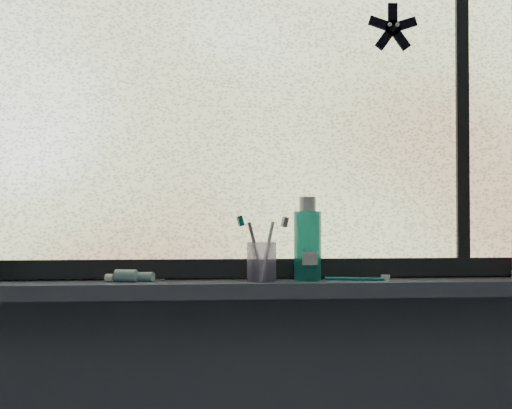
{
  "coord_description": "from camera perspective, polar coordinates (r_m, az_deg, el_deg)",
  "views": [
    {
      "loc": [
        -0.1,
        -0.29,
        1.2
      ],
      "look_at": [
        -0.0,
        1.05,
        1.22
      ],
      "focal_mm": 40.0,
      "sensor_mm": 36.0,
      "label": 1
    }
  ],
  "objects": [
    {
      "name": "wall_back",
      "position": [
        1.6,
        -0.62,
        0.91
      ],
      "size": [
        3.0,
        0.01,
        2.5
      ],
      "primitive_type": "cube",
      "color": "#9EA3A8",
      "rests_on": "ground"
    },
    {
      "name": "windowsill",
      "position": [
        1.53,
        -0.46,
        -8.37
      ],
      "size": [
        1.62,
        0.14,
        0.04
      ],
      "primitive_type": "cube",
      "color": "#51576D",
      "rests_on": "wall_back"
    },
    {
      "name": "window_pane",
      "position": [
        1.61,
        -0.57,
        10.96
      ],
      "size": [
        1.5,
        0.01,
        1.0
      ],
      "primitive_type": "cube",
      "color": "silver",
      "rests_on": "wall_back"
    },
    {
      "name": "frame_bottom",
      "position": [
        1.58,
        -0.57,
        -6.34
      ],
      "size": [
        1.6,
        0.03,
        0.05
      ],
      "primitive_type": "cube",
      "color": "black",
      "rests_on": "windowsill"
    },
    {
      "name": "frame_mullion",
      "position": [
        1.75,
        19.83,
        10.06
      ],
      "size": [
        0.03,
        0.03,
        1.0
      ],
      "primitive_type": "cube",
      "color": "black",
      "rests_on": "wall_back"
    },
    {
      "name": "starfish_sticker",
      "position": [
        1.72,
        13.51,
        16.77
      ],
      "size": [
        0.15,
        0.02,
        0.15
      ],
      "primitive_type": null,
      "color": "black",
      "rests_on": "window_pane"
    },
    {
      "name": "toothpaste_tube",
      "position": [
        1.54,
        -12.17,
        -6.96
      ],
      "size": [
        0.18,
        0.08,
        0.03
      ],
      "primitive_type": null,
      "rotation": [
        0.0,
        0.0,
        -0.24
      ],
      "color": "silver",
      "rests_on": "windowsill"
    },
    {
      "name": "toothbrush_cup",
      "position": [
        1.52,
        0.56,
        -5.72
      ],
      "size": [
        0.1,
        0.1,
        0.1
      ],
      "primitive_type": "cylinder",
      "rotation": [
        0.0,
        0.0,
        0.28
      ],
      "color": "#AC9FD2",
      "rests_on": "windowsill"
    },
    {
      "name": "toothbrush_lying",
      "position": [
        1.56,
        9.81,
        -7.25
      ],
      "size": [
        0.19,
        0.06,
        0.01
      ],
      "primitive_type": null,
      "rotation": [
        0.0,
        0.0,
        -0.22
      ],
      "color": "#0E7D80",
      "rests_on": "windowsill"
    },
    {
      "name": "mouthwash_bottle",
      "position": [
        1.54,
        5.18,
        -3.4
      ],
      "size": [
        0.08,
        0.08,
        0.18
      ],
      "primitive_type": "cylinder",
      "rotation": [
        0.0,
        0.0,
        -0.05
      ],
      "color": "teal",
      "rests_on": "windowsill"
    }
  ]
}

